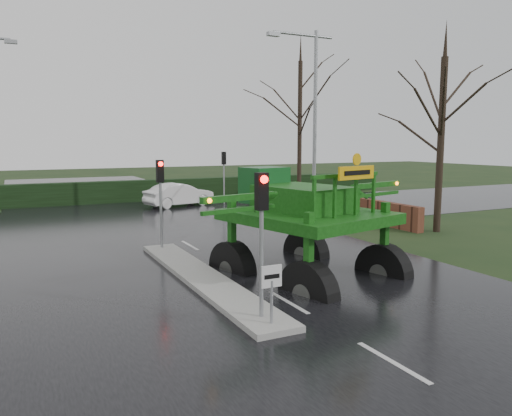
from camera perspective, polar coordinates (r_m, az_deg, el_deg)
name	(u,v)px	position (r m, az deg, el deg)	size (l,w,h in m)	color
ground	(288,303)	(13.39, 3.70, -10.77)	(140.00, 140.00, 0.00)	black
road_main	(175,237)	(22.34, -9.21, -3.34)	(14.00, 80.00, 0.02)	black
road_cross	(143,219)	(28.05, -12.81, -1.20)	(80.00, 12.00, 0.02)	black
median_island	(202,278)	(15.45, -6.16, -7.95)	(1.20, 10.00, 0.16)	gray
hedge_row	(115,192)	(35.74, -15.85, 1.77)	(44.00, 0.90, 1.50)	black
brick_wall	(306,198)	(32.03, 5.73, 1.11)	(0.40, 20.00, 1.20)	#592D1E
keep_left_sign	(272,285)	(11.22, 1.79, -8.76)	(0.50, 0.07, 1.35)	gray
traffic_signal_near	(262,214)	(11.32, 0.65, -0.66)	(0.26, 0.33, 3.52)	gray
traffic_signal_mid	(160,185)	(19.24, -10.88, 2.63)	(0.26, 0.33, 3.52)	gray
traffic_signal_far	(224,166)	(33.61, -3.70, 4.84)	(0.26, 0.33, 3.52)	gray
street_light_right	(310,108)	(27.27, 6.22, 11.31)	(3.85, 0.30, 10.00)	gray
tree_right_near	(442,120)	(24.68, 20.47, 9.43)	(5.60, 5.60, 9.64)	black
tree_right_far	(300,110)	(37.47, 5.04, 11.09)	(7.00, 7.00, 12.05)	black
crop_sprayer	(303,212)	(13.76, 5.43, -0.46)	(8.46, 6.20, 4.85)	black
white_sedan	(180,206)	(32.90, -8.73, 0.18)	(1.59, 4.56, 1.50)	white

